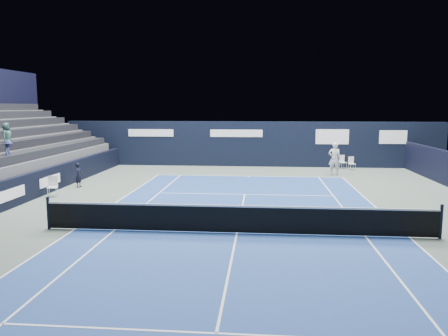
{
  "coord_description": "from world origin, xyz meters",
  "views": [
    {
      "loc": [
        0.79,
        -13.82,
        4.11
      ],
      "look_at": [
        -0.96,
        6.09,
        1.3
      ],
      "focal_mm": 35.0,
      "sensor_mm": 36.0,
      "label": 1
    }
  ],
  "objects_px": {
    "folding_chair_back_a": "(342,160)",
    "tennis_net": "(237,218)",
    "tennis_player": "(334,159)",
    "folding_chair_back_b": "(352,162)",
    "line_judge_chair": "(53,185)"
  },
  "relations": [
    {
      "from": "folding_chair_back_a",
      "to": "tennis_net",
      "type": "height_order",
      "value": "tennis_net"
    },
    {
      "from": "folding_chair_back_a",
      "to": "tennis_net",
      "type": "xyz_separation_m",
      "value": [
        -6.14,
        -15.79,
        -0.09
      ]
    },
    {
      "from": "folding_chair_back_a",
      "to": "tennis_player",
      "type": "xyz_separation_m",
      "value": [
        -0.98,
        -2.89,
        0.4
      ]
    },
    {
      "from": "folding_chair_back_b",
      "to": "line_judge_chair",
      "type": "bearing_deg",
      "value": -161.4
    },
    {
      "from": "folding_chair_back_a",
      "to": "tennis_net",
      "type": "distance_m",
      "value": 16.95
    },
    {
      "from": "folding_chair_back_b",
      "to": "tennis_net",
      "type": "relative_size",
      "value": 0.07
    },
    {
      "from": "tennis_player",
      "to": "folding_chair_back_a",
      "type": "bearing_deg",
      "value": 71.33
    },
    {
      "from": "folding_chair_back_a",
      "to": "folding_chair_back_b",
      "type": "distance_m",
      "value": 0.8
    },
    {
      "from": "line_judge_chair",
      "to": "tennis_net",
      "type": "bearing_deg",
      "value": -46.21
    },
    {
      "from": "folding_chair_back_b",
      "to": "tennis_player",
      "type": "relative_size",
      "value": 0.44
    },
    {
      "from": "folding_chair_back_a",
      "to": "folding_chair_back_b",
      "type": "height_order",
      "value": "folding_chair_back_a"
    },
    {
      "from": "tennis_net",
      "to": "folding_chair_back_b",
      "type": "bearing_deg",
      "value": 66.36
    },
    {
      "from": "folding_chair_back_b",
      "to": "tennis_player",
      "type": "height_order",
      "value": "tennis_player"
    },
    {
      "from": "folding_chair_back_b",
      "to": "tennis_net",
      "type": "bearing_deg",
      "value": -127.9
    },
    {
      "from": "folding_chair_back_b",
      "to": "line_judge_chair",
      "type": "distance_m",
      "value": 18.41
    }
  ]
}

